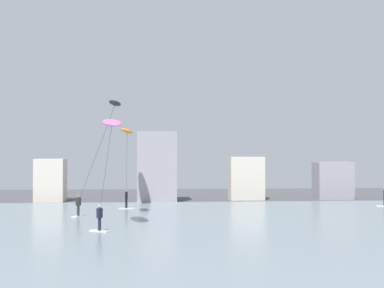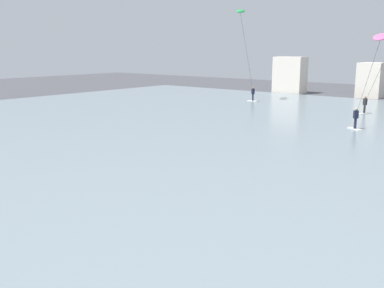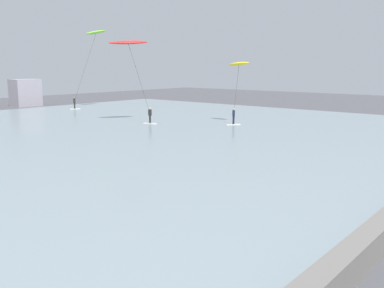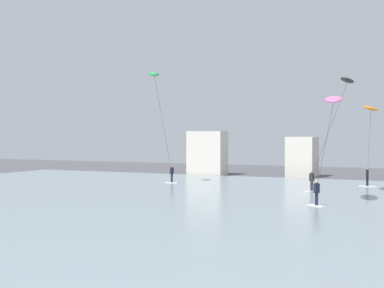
# 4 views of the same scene
# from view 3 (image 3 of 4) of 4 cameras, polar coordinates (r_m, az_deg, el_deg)

# --- Properties ---
(seawall_barrier) EXTENTS (60.00, 0.70, 0.96)m
(seawall_barrier) POSITION_cam_3_polar(r_m,az_deg,el_deg) (13.85, 21.35, -13.43)
(seawall_barrier) COLOR #66635E
(seawall_barrier) RESTS_ON ground
(kitesurfer_lime) EXTENTS (5.57, 2.30, 10.94)m
(kitesurfer_lime) POSITION_cam_3_polar(r_m,az_deg,el_deg) (61.75, -12.90, 13.51)
(kitesurfer_lime) COLOR silver
(kitesurfer_lime) RESTS_ON water_bay
(kitesurfer_red) EXTENTS (4.02, 4.79, 8.50)m
(kitesurfer_red) POSITION_cam_3_polar(r_m,az_deg,el_deg) (45.06, -8.29, 12.63)
(kitesurfer_red) COLOR silver
(kitesurfer_red) RESTS_ON water_bay
(kitesurfer_yellow) EXTENTS (2.64, 2.59, 6.34)m
(kitesurfer_yellow) POSITION_cam_3_polar(r_m,az_deg,el_deg) (44.25, 6.16, 9.55)
(kitesurfer_yellow) COLOR silver
(kitesurfer_yellow) RESTS_ON water_bay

